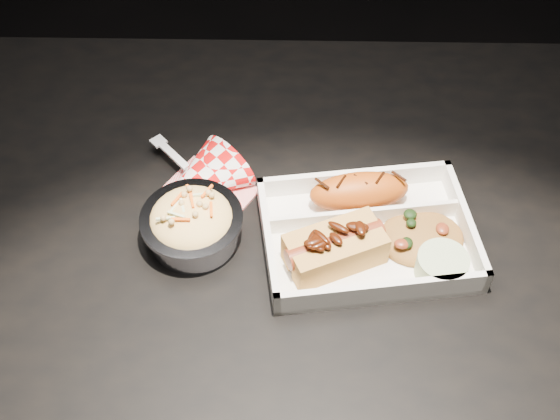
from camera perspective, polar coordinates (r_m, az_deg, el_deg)
The scene contains 8 objects.
dining_table at distance 0.94m, azimuth 4.15°, elevation -5.77°, with size 1.20×0.80×0.75m.
food_tray at distance 0.86m, azimuth 7.04°, elevation -2.16°, with size 0.27×0.21×0.04m.
fried_pastry at distance 0.88m, azimuth 6.45°, elevation 1.51°, with size 0.13×0.05×0.05m, color #BF5113.
hotdog at distance 0.82m, azimuth 4.50°, elevation -2.98°, with size 0.13×0.10×0.06m.
fried_rice_mound at distance 0.86m, azimuth 11.51°, elevation -1.80°, with size 0.11×0.09×0.03m, color #9F682E.
cupcake_liner at distance 0.84m, azimuth 13.00°, elevation -4.45°, with size 0.06×0.06×0.03m, color #B1C394.
foil_coleslaw_cup at distance 0.85m, azimuth -7.16°, elevation -1.04°, with size 0.12×0.12×0.07m.
napkin_fork at distance 0.91m, azimuth -6.62°, elevation 2.38°, with size 0.15×0.16×0.10m.
Camera 1 is at (-0.06, -0.52, 1.44)m, focal length 45.00 mm.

